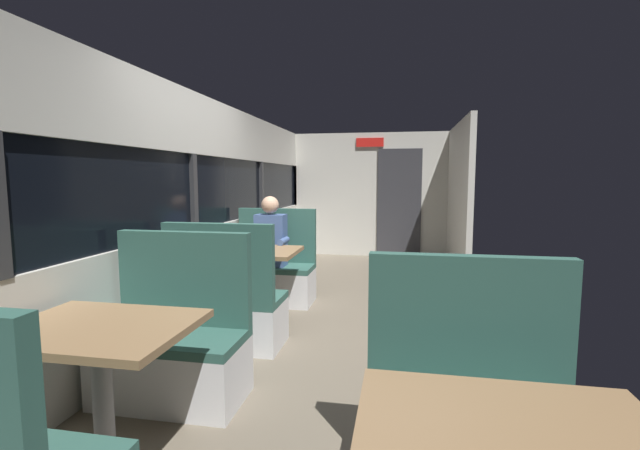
% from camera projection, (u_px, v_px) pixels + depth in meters
% --- Properties ---
extents(ground_plane, '(3.30, 9.20, 0.02)m').
position_uv_depth(ground_plane, '(337.00, 334.00, 4.09)').
color(ground_plane, '#665B4C').
extents(carriage_window_panel_left, '(0.09, 8.48, 2.30)m').
position_uv_depth(carriage_window_panel_left, '(192.00, 214.00, 4.23)').
color(carriage_window_panel_left, beige).
rests_on(carriage_window_panel_left, ground_plane).
extents(carriage_end_bulkhead, '(2.90, 0.11, 2.30)m').
position_uv_depth(carriage_end_bulkhead, '(373.00, 196.00, 8.06)').
color(carriage_end_bulkhead, beige).
rests_on(carriage_end_bulkhead, ground_plane).
extents(carriage_aisle_panel_right, '(0.08, 2.40, 2.30)m').
position_uv_depth(carriage_aisle_panel_right, '(458.00, 199.00, 6.64)').
color(carriage_aisle_panel_right, beige).
rests_on(carriage_aisle_panel_right, ground_plane).
extents(dining_table_near_window, '(0.90, 0.70, 0.74)m').
position_uv_depth(dining_table_near_window, '(100.00, 344.00, 2.14)').
color(dining_table_near_window, '#9E9EA3').
rests_on(dining_table_near_window, ground_plane).
extents(bench_near_window_facing_entry, '(0.95, 0.50, 1.10)m').
position_uv_depth(bench_near_window_facing_entry, '(174.00, 350.00, 2.86)').
color(bench_near_window_facing_entry, silver).
rests_on(bench_near_window_facing_entry, ground_plane).
extents(dining_table_mid_window, '(0.90, 0.70, 0.74)m').
position_uv_depth(dining_table_mid_window, '(254.00, 259.00, 4.39)').
color(dining_table_mid_window, '#9E9EA3').
rests_on(dining_table_mid_window, ground_plane).
extents(bench_mid_window_facing_end, '(0.95, 0.50, 1.10)m').
position_uv_depth(bench_mid_window_facing_end, '(227.00, 309.00, 3.74)').
color(bench_mid_window_facing_end, silver).
rests_on(bench_mid_window_facing_end, ground_plane).
extents(bench_mid_window_facing_entry, '(0.95, 0.50, 1.10)m').
position_uv_depth(bench_mid_window_facing_entry, '(274.00, 274.00, 5.10)').
color(bench_mid_window_facing_entry, silver).
rests_on(bench_mid_window_facing_entry, ground_plane).
extents(bench_front_aisle_facing_entry, '(0.95, 0.50, 1.10)m').
position_uv_depth(bench_front_aisle_facing_entry, '(470.00, 430.00, 1.95)').
color(bench_front_aisle_facing_entry, silver).
rests_on(bench_front_aisle_facing_entry, ground_plane).
extents(seated_passenger, '(0.47, 0.55, 1.26)m').
position_uv_depth(seated_passenger, '(272.00, 258.00, 5.01)').
color(seated_passenger, '#26262D').
rests_on(seated_passenger, ground_plane).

